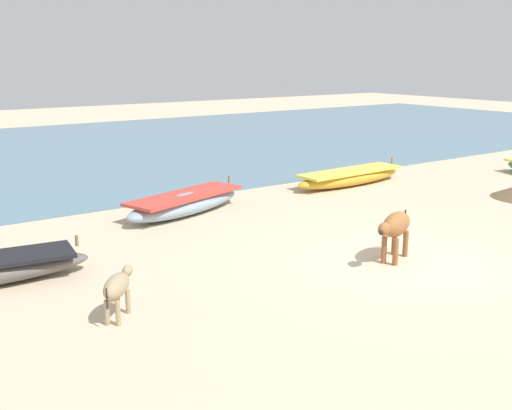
{
  "coord_description": "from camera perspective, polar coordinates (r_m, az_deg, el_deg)",
  "views": [
    {
      "loc": [
        -8.71,
        -7.32,
        3.86
      ],
      "look_at": [
        -1.13,
        3.48,
        0.6
      ],
      "focal_mm": 42.38,
      "sensor_mm": 36.0,
      "label": 1
    }
  ],
  "objects": [
    {
      "name": "calf_near_dun",
      "position": [
        9.36,
        -12.95,
        -7.53
      ],
      "size": [
        0.85,
        0.91,
        0.7
      ],
      "rotation": [
        0.0,
        0.0,
        0.84
      ],
      "color": "tan",
      "rests_on": "ground"
    },
    {
      "name": "fishing_boat_4",
      "position": [
        15.23,
        -6.68,
        0.19
      ],
      "size": [
        3.88,
        2.14,
        0.72
      ],
      "rotation": [
        0.0,
        0.0,
        0.31
      ],
      "color": "#8CA5B7",
      "rests_on": "ground"
    },
    {
      "name": "sea_water",
      "position": [
        26.31,
        -15.39,
        5.02
      ],
      "size": [
        60.0,
        20.0,
        0.08
      ],
      "primitive_type": "cube",
      "color": "slate",
      "rests_on": "ground"
    },
    {
      "name": "ground",
      "position": [
        12.01,
        14.15,
        -5.3
      ],
      "size": [
        80.0,
        80.0,
        0.0
      ],
      "primitive_type": "plane",
      "color": "beige"
    },
    {
      "name": "cow_adult_brown",
      "position": [
        11.88,
        13.01,
        -2.01
      ],
      "size": [
        1.4,
        0.85,
        0.95
      ],
      "rotation": [
        0.0,
        0.0,
        3.56
      ],
      "color": "brown",
      "rests_on": "ground"
    },
    {
      "name": "fishing_boat_3",
      "position": [
        18.78,
        8.88,
        2.65
      ],
      "size": [
        4.23,
        1.14,
        0.67
      ],
      "rotation": [
        0.0,
        0.0,
        0.04
      ],
      "color": "gold",
      "rests_on": "ground"
    }
  ]
}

